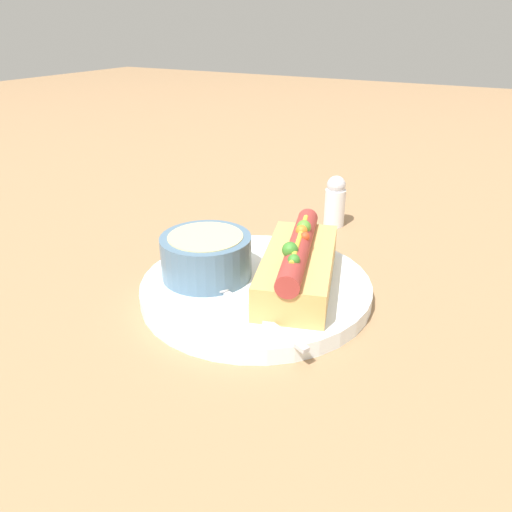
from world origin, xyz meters
TOP-DOWN VIEW (x-y plane):
  - ground_plane at (0.00, 0.00)m, footprint 4.00×4.00m
  - dinner_plate at (0.00, 0.00)m, footprint 0.24×0.24m
  - hot_dog at (0.02, -0.04)m, footprint 0.18×0.12m
  - soup_bowl at (-0.01, 0.05)m, footprint 0.10×0.10m
  - spoon at (-0.04, 0.01)m, footprint 0.08×0.15m
  - salt_shaker at (0.23, -0.00)m, footprint 0.03×0.03m

SIDE VIEW (x-z plane):
  - ground_plane at x=0.00m, z-range 0.00..0.00m
  - dinner_plate at x=0.00m, z-range 0.00..0.02m
  - spoon at x=-0.04m, z-range 0.02..0.03m
  - salt_shaker at x=0.23m, z-range 0.00..0.07m
  - hot_dog at x=0.02m, z-range 0.01..0.07m
  - soup_bowl at x=-0.01m, z-range 0.02..0.07m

